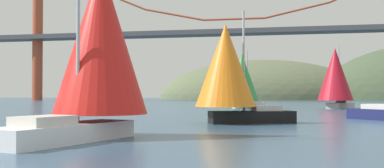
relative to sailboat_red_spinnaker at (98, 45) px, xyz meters
name	(u,v)px	position (x,y,z in m)	size (l,w,h in m)	color
ground_plane	(15,135)	(-4.32, 0.56, -4.00)	(360.00, 360.00, 0.00)	#385670
headland_center	(261,99)	(0.68, 135.56, -4.00)	(70.53, 44.00, 26.67)	#5B6647
suspension_bridge	(234,27)	(-4.32, 95.56, 14.81)	(145.96, 6.00, 41.15)	#A34228
sailboat_red_spinnaker	(98,45)	(0.00, 0.00, 0.00)	(4.99, 7.99, 8.98)	white
sailboat_crimson_sail	(336,76)	(14.31, 40.14, 0.10)	(5.79, 7.60, 8.04)	#B7B2A8
sailboat_green_sail	(242,79)	(2.78, 39.31, -0.22)	(5.80, 7.61, 7.44)	white
sailboat_orange_sail	(228,69)	(4.40, 10.25, -0.55)	(6.97, 5.05, 7.23)	black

